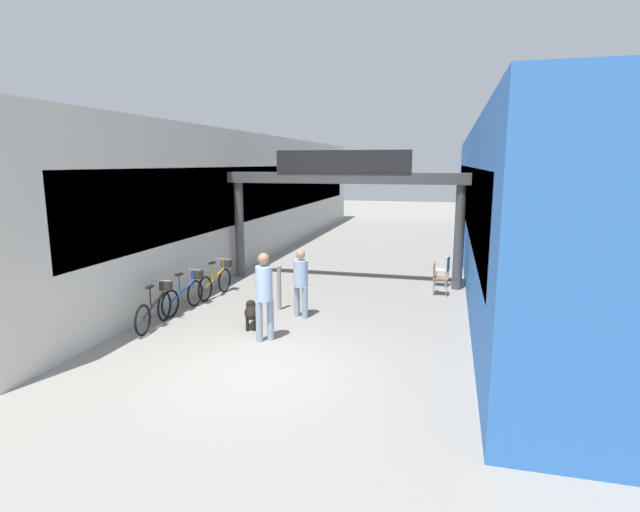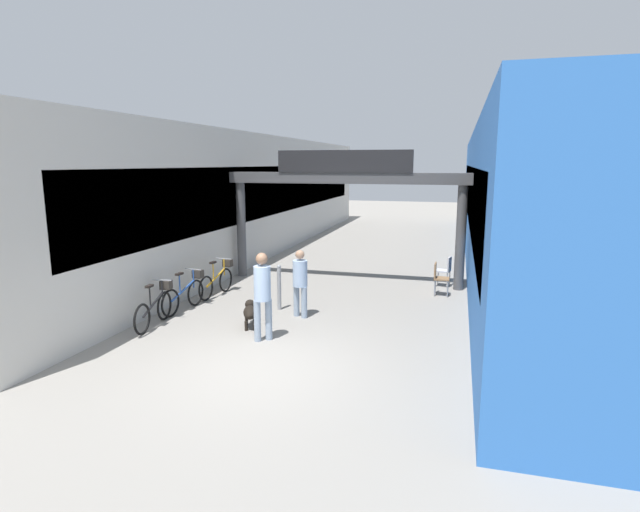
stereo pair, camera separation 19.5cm
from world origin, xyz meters
TOP-DOWN VIEW (x-y plane):
  - ground_plane at (0.00, 0.00)m, footprint 80.00×80.00m
  - storefront_left at (-5.09, 11.00)m, footprint 3.00×26.00m
  - storefront_right at (5.09, 11.00)m, footprint 3.00×26.00m
  - arcade_sign_gateway at (0.00, 6.71)m, footprint 7.40×0.47m
  - pedestrian_with_dog at (-0.47, 1.35)m, footprint 0.48×0.48m
  - pedestrian_companion at (-0.22, 3.06)m, footprint 0.45×0.45m
  - dog_on_leash at (-1.07, 2.08)m, footprint 0.53×0.79m
  - bicycle_black_nearest at (-3.12, 1.61)m, footprint 0.46×1.68m
  - bicycle_blue_second at (-3.10, 2.86)m, footprint 0.46×1.69m
  - bicycle_orange_third at (-2.98, 4.34)m, footprint 0.46×1.69m
  - bollard_post_metal at (-0.90, 3.49)m, footprint 0.10×0.10m
  - cafe_chair_wood_nearer at (2.82, 5.94)m, footprint 0.41×0.41m
  - cafe_chair_aluminium_farther at (2.98, 6.97)m, footprint 0.47×0.47m

SIDE VIEW (x-z plane):
  - ground_plane at x=0.00m, z-range 0.00..0.00m
  - dog_on_leash at x=-1.07m, z-range 0.07..0.62m
  - bicycle_black_nearest at x=-3.12m, z-range -0.05..0.93m
  - bicycle_blue_second at x=-3.10m, z-range -0.05..0.93m
  - bicycle_orange_third at x=-2.98m, z-range -0.05..0.93m
  - cafe_chair_wood_nearer at x=2.82m, z-range 0.10..0.99m
  - cafe_chair_aluminium_farther at x=2.98m, z-range 0.10..0.99m
  - bollard_post_metal at x=-0.90m, z-range 0.01..1.14m
  - pedestrian_companion at x=-0.22m, z-range 0.11..1.70m
  - pedestrian_with_dog at x=-0.47m, z-range 0.14..1.96m
  - storefront_left at x=-5.09m, z-range 0.00..4.60m
  - storefront_right at x=5.09m, z-range 0.00..4.60m
  - arcade_sign_gateway at x=0.00m, z-range 0.80..4.73m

